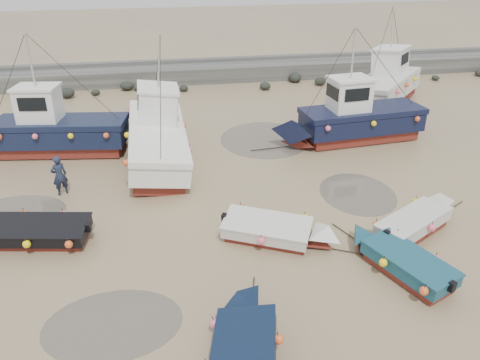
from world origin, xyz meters
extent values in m
plane|color=#968358|center=(0.00, 0.00, 0.00)|extent=(120.00, 120.00, 0.00)
cube|color=#63635F|center=(0.00, 22.00, 0.60)|extent=(60.00, 2.20, 1.20)
cube|color=#63635F|center=(0.00, 23.21, 1.32)|extent=(60.00, 0.60, 0.25)
ellipsoid|color=black|center=(5.10, 19.02, 0.29)|extent=(0.84, 0.86, 0.51)
ellipsoid|color=black|center=(7.80, 20.56, 0.34)|extent=(0.98, 1.07, 0.72)
ellipsoid|color=black|center=(14.16, 19.54, 0.27)|extent=(0.78, 0.90, 0.59)
ellipsoid|color=black|center=(23.03, 19.80, 0.24)|extent=(0.68, 0.72, 0.52)
ellipsoid|color=black|center=(18.92, 19.27, 0.21)|extent=(0.60, 0.70, 0.31)
ellipsoid|color=black|center=(-5.07, 20.46, 0.35)|extent=(0.99, 0.80, 0.58)
ellipsoid|color=black|center=(12.19, 19.77, 0.19)|extent=(0.54, 0.46, 0.30)
ellipsoid|color=black|center=(9.69, 19.97, 0.21)|extent=(0.61, 0.47, 0.46)
ellipsoid|color=black|center=(-4.31, 20.27, 0.21)|extent=(0.61, 0.53, 0.32)
ellipsoid|color=black|center=(10.99, 20.60, 0.23)|extent=(0.67, 0.55, 0.43)
ellipsoid|color=black|center=(-9.17, 19.34, 0.38)|extent=(1.09, 0.88, 0.72)
ellipsoid|color=black|center=(-7.25, 19.65, 0.23)|extent=(0.65, 0.60, 0.37)
ellipsoid|color=black|center=(9.46, 19.39, 0.31)|extent=(0.88, 0.64, 0.62)
ellipsoid|color=black|center=(-0.92, 19.60, 0.22)|extent=(0.64, 0.62, 0.48)
ellipsoid|color=black|center=(7.84, 20.42, 0.19)|extent=(0.55, 0.45, 0.29)
cylinder|color=#564E45|center=(-4.30, -3.16, 0.00)|extent=(4.31, 4.31, 0.01)
cylinder|color=#564E45|center=(6.17, 3.28, 0.00)|extent=(3.43, 3.43, 0.01)
cylinder|color=#564E45|center=(-9.07, 3.94, 0.00)|extent=(4.49, 4.49, 0.01)
cylinder|color=#564E45|center=(3.21, 10.00, 0.00)|extent=(5.12, 5.12, 0.01)
pyramid|color=black|center=(-0.04, -3.61, 0.98)|extent=(1.81, 1.09, 0.90)
cylinder|color=black|center=(0.18, -2.71, 0.03)|extent=(0.50, 1.95, 0.04)
sphere|color=#DD592A|center=(0.55, -5.29, 0.63)|extent=(0.30, 0.30, 0.30)
sphere|color=#DD592A|center=(-1.15, -4.10, 0.63)|extent=(0.30, 0.30, 0.30)
cube|color=maroon|center=(5.72, -2.43, 0.15)|extent=(2.33, 3.20, 0.30)
cube|color=navy|center=(5.72, -2.43, 0.53)|extent=(2.61, 3.48, 0.45)
pyramid|color=navy|center=(4.94, -0.67, 0.98)|extent=(1.61, 1.24, 0.90)
cube|color=brown|center=(5.72, -2.43, 0.69)|extent=(2.14, 2.90, 0.10)
cube|color=navy|center=(5.72, -2.43, 0.78)|extent=(2.69, 3.57, 0.07)
cube|color=black|center=(6.40, -3.94, 0.70)|extent=(0.27, 0.25, 0.35)
cylinder|color=black|center=(4.59, 0.11, 0.03)|extent=(0.85, 1.84, 0.04)
sphere|color=#DD592A|center=(5.47, -3.93, 0.63)|extent=(0.30, 0.30, 0.30)
sphere|color=#DD592A|center=(6.67, -2.47, 0.63)|extent=(0.30, 0.30, 0.30)
sphere|color=#DD592A|center=(4.78, -2.39, 0.63)|extent=(0.30, 0.30, 0.30)
sphere|color=#DD592A|center=(5.98, -0.94, 0.63)|extent=(0.30, 0.30, 0.30)
cube|color=maroon|center=(7.10, -0.12, 0.15)|extent=(3.27, 2.52, 0.30)
cube|color=beige|center=(7.10, -0.12, 0.53)|extent=(3.57, 2.81, 0.45)
pyramid|color=beige|center=(8.87, 0.89, 0.98)|extent=(1.27, 1.49, 0.90)
cube|color=brown|center=(7.10, -0.12, 0.69)|extent=(2.98, 2.31, 0.10)
cube|color=beige|center=(7.10, -0.12, 0.78)|extent=(3.66, 2.89, 0.07)
cube|color=black|center=(5.58, -0.99, 0.70)|extent=(0.27, 0.28, 0.35)
cylinder|color=black|center=(9.62, 1.32, 0.03)|extent=(1.76, 1.03, 0.04)
sphere|color=#DD592A|center=(5.56, -0.11, 0.63)|extent=(0.30, 0.30, 0.30)
sphere|color=#DD592A|center=(7.49, -0.79, 0.63)|extent=(0.30, 0.30, 0.30)
sphere|color=#DD592A|center=(7.88, 1.22, 0.63)|extent=(0.30, 0.30, 0.30)
cube|color=maroon|center=(-7.47, 1.71, 0.15)|extent=(3.79, 1.88, 0.30)
cube|color=black|center=(-7.47, 1.71, 0.53)|extent=(4.09, 2.15, 0.45)
cube|color=brown|center=(-7.47, 1.71, 0.69)|extent=(3.43, 1.74, 0.10)
cube|color=black|center=(-7.47, 1.71, 0.78)|extent=(4.18, 2.22, 0.07)
cube|color=black|center=(-5.46, 1.38, 0.70)|extent=(0.21, 0.25, 0.35)
sphere|color=#DD592A|center=(-6.08, 0.58, 0.63)|extent=(0.30, 0.30, 0.30)
sphere|color=#DD592A|center=(-6.56, 2.46, 0.63)|extent=(0.30, 0.30, 0.30)
sphere|color=#DD592A|center=(-7.61, 0.83, 0.63)|extent=(0.30, 0.30, 0.30)
sphere|color=#DD592A|center=(-8.08, 2.71, 0.63)|extent=(0.30, 0.30, 0.30)
cube|color=maroon|center=(1.32, 0.47, 0.15)|extent=(3.33, 2.47, 0.30)
cube|color=beige|center=(1.32, 0.47, 0.53)|extent=(3.63, 2.77, 0.45)
pyramid|color=beige|center=(3.13, -0.38, 0.98)|extent=(1.29, 1.67, 0.90)
cube|color=brown|center=(1.32, 0.47, 0.69)|extent=(3.02, 2.28, 0.10)
cube|color=beige|center=(1.32, 0.47, 0.78)|extent=(3.72, 2.86, 0.07)
cube|color=black|center=(-0.24, 1.21, 0.70)|extent=(0.26, 0.28, 0.35)
cylinder|color=black|center=(3.91, -0.74, 0.03)|extent=(1.83, 0.89, 0.04)
sphere|color=#DD592A|center=(0.51, 1.83, 0.63)|extent=(0.30, 0.30, 0.30)
sphere|color=#DD592A|center=(0.95, -0.32, 0.63)|extent=(0.30, 0.30, 0.30)
sphere|color=#DD592A|center=(2.88, 0.71, 0.63)|extent=(0.30, 0.30, 0.30)
cube|color=maroon|center=(-7.84, 9.99, 0.28)|extent=(6.45, 2.76, 0.55)
cube|color=#111932|center=(-7.84, 9.99, 1.02)|extent=(6.94, 3.17, 0.95)
cube|color=brown|center=(-7.84, 9.99, 1.54)|extent=(6.78, 3.06, 0.08)
cube|color=#111932|center=(-7.84, 9.99, 1.68)|extent=(7.10, 3.23, 0.30)
cube|color=white|center=(-8.75, 10.10, 2.65)|extent=(2.19, 1.89, 1.70)
cube|color=white|center=(-8.75, 10.10, 3.56)|extent=(2.36, 2.04, 0.12)
cube|color=black|center=(-9.76, 10.23, 2.91)|extent=(0.22, 1.40, 0.68)
cylinder|color=#B7B7B2|center=(-8.75, 10.10, 4.92)|extent=(0.10, 0.10, 2.60)
sphere|color=#EC617A|center=(-5.35, 8.37, 1.38)|extent=(0.30, 0.30, 0.30)
sphere|color=#EC617A|center=(-5.92, 11.07, 1.38)|extent=(0.30, 0.30, 0.30)
sphere|color=#EC617A|center=(-7.12, 8.59, 1.38)|extent=(0.30, 0.30, 0.30)
sphere|color=#EC617A|center=(-7.68, 11.28, 1.38)|extent=(0.30, 0.30, 0.30)
sphere|color=#EC617A|center=(-8.88, 8.80, 1.38)|extent=(0.30, 0.30, 0.30)
sphere|color=#EC617A|center=(-9.44, 11.50, 1.38)|extent=(0.30, 0.30, 0.30)
cube|color=maroon|center=(-2.97, 8.13, 0.28)|extent=(2.58, 7.50, 0.55)
cube|color=white|center=(-2.97, 8.13, 1.02)|extent=(3.01, 8.06, 0.95)
pyramid|color=white|center=(-3.13, 12.66, 1.72)|extent=(2.78, 1.52, 1.40)
cube|color=brown|center=(-2.97, 8.13, 1.54)|extent=(2.89, 7.87, 0.08)
cube|color=white|center=(-2.97, 8.13, 1.68)|extent=(3.07, 8.24, 0.30)
cube|color=white|center=(-3.01, 9.22, 2.65)|extent=(1.98, 2.07, 1.70)
cube|color=white|center=(-3.01, 9.22, 3.56)|extent=(2.14, 2.23, 0.12)
cube|color=black|center=(-3.04, 10.24, 2.91)|extent=(1.62, 0.11, 0.68)
cylinder|color=#B7B7B2|center=(-3.01, 9.22, 4.92)|extent=(0.10, 0.10, 2.60)
cylinder|color=black|center=(-3.17, 13.86, 0.03)|extent=(0.16, 3.00, 0.05)
sphere|color=#EC617A|center=(-4.34, 4.91, 1.38)|extent=(0.30, 0.30, 0.30)
sphere|color=#EC617A|center=(-1.43, 6.60, 1.38)|extent=(0.30, 0.30, 0.30)
sphere|color=#EC617A|center=(-4.45, 8.08, 1.38)|extent=(0.30, 0.30, 0.30)
sphere|color=#EC617A|center=(-1.54, 9.77, 1.38)|extent=(0.30, 0.30, 0.30)
sphere|color=#EC617A|center=(-4.56, 11.25, 1.38)|extent=(0.30, 0.30, 0.30)
cube|color=maroon|center=(8.58, 9.15, 0.28)|extent=(6.40, 2.67, 0.55)
cube|color=black|center=(8.58, 9.15, 1.02)|extent=(6.89, 3.08, 0.95)
pyramid|color=black|center=(4.71, 8.76, 1.72)|extent=(1.66, 2.55, 1.40)
cube|color=brown|center=(8.58, 9.15, 1.54)|extent=(6.73, 2.97, 0.08)
cube|color=black|center=(8.58, 9.15, 1.68)|extent=(7.05, 3.14, 0.30)
cube|color=white|center=(7.68, 9.06, 2.65)|extent=(2.16, 1.89, 1.70)
cube|color=white|center=(7.68, 9.06, 3.56)|extent=(2.33, 2.04, 0.12)
cube|color=black|center=(6.66, 8.95, 2.91)|extent=(0.19, 1.44, 0.68)
cylinder|color=#B7B7B2|center=(7.68, 9.06, 4.92)|extent=(0.10, 0.10, 2.60)
cylinder|color=black|center=(3.61, 8.65, 0.03)|extent=(2.99, 0.35, 0.05)
sphere|color=#EC617A|center=(11.36, 8.09, 1.38)|extent=(0.30, 0.30, 0.30)
sphere|color=#EC617A|center=(9.77, 10.61, 1.38)|extent=(0.30, 0.30, 0.30)
sphere|color=#EC617A|center=(8.72, 7.83, 1.38)|extent=(0.30, 0.30, 0.30)
sphere|color=#EC617A|center=(7.13, 10.34, 1.38)|extent=(0.30, 0.30, 0.30)
sphere|color=#EC617A|center=(6.08, 7.56, 1.38)|extent=(0.30, 0.30, 0.30)
cube|color=maroon|center=(12.55, 14.68, 0.28)|extent=(5.91, 5.96, 0.55)
cube|color=silver|center=(12.55, 14.68, 1.02)|extent=(6.51, 6.57, 0.95)
pyramid|color=silver|center=(15.22, 17.40, 1.72)|extent=(2.95, 2.93, 1.40)
cube|color=brown|center=(12.55, 14.68, 1.54)|extent=(6.33, 6.39, 0.08)
cube|color=silver|center=(12.55, 14.68, 1.68)|extent=(6.66, 6.71, 0.30)
cube|color=white|center=(13.18, 15.31, 2.65)|extent=(2.77, 2.77, 1.70)
cube|color=white|center=(13.18, 15.31, 3.56)|extent=(2.99, 2.99, 0.12)
cube|color=black|center=(13.89, 16.04, 2.91)|extent=(1.20, 1.18, 0.68)
cylinder|color=#B7B7B2|center=(13.18, 15.31, 4.92)|extent=(0.10, 0.10, 2.60)
cylinder|color=black|center=(15.98, 18.18, 0.03)|extent=(2.14, 2.18, 0.05)
sphere|color=#EC617A|center=(9.68, 13.87, 1.38)|extent=(0.30, 0.30, 0.30)
sphere|color=#EC617A|center=(12.41, 12.40, 1.38)|extent=(0.30, 0.30, 0.30)
sphere|color=#EC617A|center=(10.89, 15.10, 1.38)|extent=(0.30, 0.30, 0.30)
sphere|color=#EC617A|center=(13.62, 13.64, 1.38)|extent=(0.30, 0.30, 0.30)
sphere|color=#EC617A|center=(12.10, 16.34, 1.38)|extent=(0.30, 0.30, 0.30)
sphere|color=#EC617A|center=(14.83, 14.87, 1.38)|extent=(0.30, 0.30, 0.30)
sphere|color=#EC617A|center=(13.30, 17.57, 1.38)|extent=(0.30, 0.30, 0.30)
imported|color=#1D253C|center=(-7.19, 5.37, 0.00)|extent=(0.83, 0.74, 1.90)
camera|label=1|loc=(-2.07, -14.16, 10.85)|focal=35.00mm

